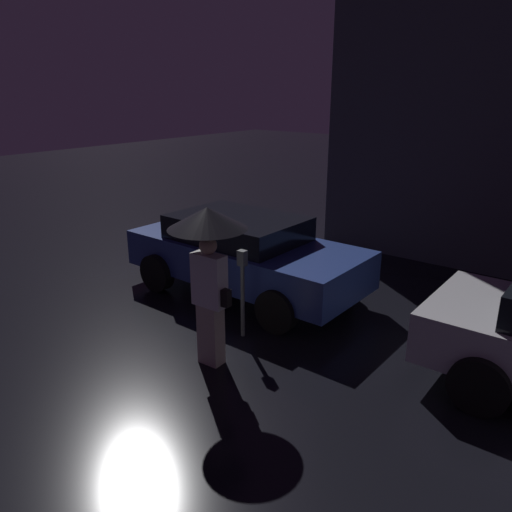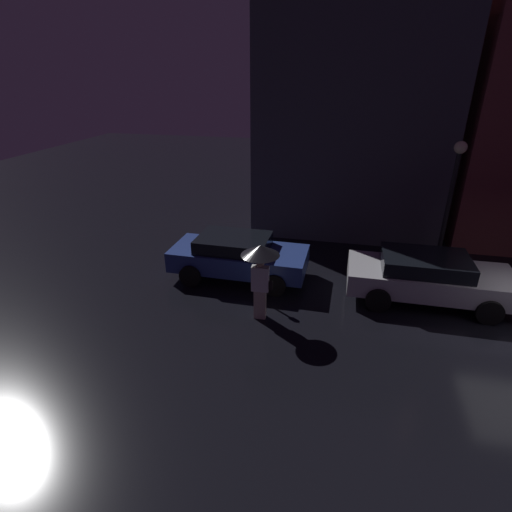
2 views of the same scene
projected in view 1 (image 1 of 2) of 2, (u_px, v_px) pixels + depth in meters
name	position (u px, v px, depth m)	size (l,w,h in m)	color
parked_car_blue	(244.00, 252.00, 8.65)	(4.24, 2.00, 1.37)	navy
pedestrian_with_umbrella	(208.00, 246.00, 6.10)	(0.98, 0.98, 2.10)	beige
parking_meter	(242.00, 284.00, 7.06)	(0.12, 0.10, 1.32)	#4C5154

